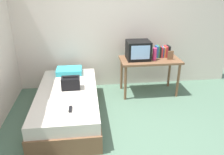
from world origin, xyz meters
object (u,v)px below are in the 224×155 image
(desk, at_px, (150,63))
(magazine, at_px, (53,104))
(water_bottle, at_px, (154,54))
(remote_dark, at_px, (70,109))
(bed, at_px, (68,104))
(tv, at_px, (138,50))
(pillow, at_px, (69,71))
(handbag, at_px, (71,83))
(book_row, at_px, (162,52))
(picture_frame, at_px, (170,55))

(desk, bearing_deg, magazine, -147.60)
(water_bottle, bearing_deg, remote_dark, -141.55)
(bed, bearing_deg, magazine, -112.71)
(bed, distance_m, tv, 1.66)
(tv, distance_m, water_bottle, 0.32)
(magazine, relative_size, remote_dark, 1.86)
(pillow, distance_m, remote_dark, 1.37)
(tv, bearing_deg, bed, -151.51)
(handbag, relative_size, magazine, 1.03)
(desk, bearing_deg, book_row, 20.94)
(tv, xyz_separation_m, picture_frame, (0.61, -0.10, -0.09))
(desk, height_order, tv, tv)
(water_bottle, bearing_deg, book_row, 38.25)
(water_bottle, relative_size, picture_frame, 1.35)
(remote_dark, bearing_deg, tv, 46.45)
(desk, bearing_deg, pillow, 177.48)
(water_bottle, height_order, picture_frame, water_bottle)
(tv, xyz_separation_m, handbag, (-1.27, -0.63, -0.33))
(magazine, bearing_deg, picture_frame, 25.80)
(tv, height_order, remote_dark, tv)
(picture_frame, distance_m, remote_dark, 2.24)
(bed, bearing_deg, desk, 24.07)
(water_bottle, xyz_separation_m, handbag, (-1.57, -0.55, -0.27))
(water_bottle, height_order, pillow, water_bottle)
(magazine, bearing_deg, water_bottle, 30.09)
(book_row, relative_size, picture_frame, 1.64)
(desk, distance_m, tv, 0.36)
(handbag, distance_m, magazine, 0.56)
(book_row, xyz_separation_m, handbag, (-1.78, -0.72, -0.26))
(remote_dark, bearing_deg, magazine, 144.14)
(book_row, relative_size, magazine, 0.98)
(desk, height_order, water_bottle, water_bottle)
(book_row, bearing_deg, tv, -170.82)
(water_bottle, bearing_deg, bed, -158.56)
(bed, distance_m, remote_dark, 0.65)
(bed, relative_size, pillow, 4.17)
(remote_dark, bearing_deg, book_row, 38.43)
(pillow, relative_size, magazine, 1.65)
(pillow, bearing_deg, desk, -2.52)
(water_bottle, height_order, remote_dark, water_bottle)
(picture_frame, xyz_separation_m, pillow, (-1.95, 0.15, -0.29))
(tv, height_order, pillow, tv)
(tv, distance_m, pillow, 1.39)
(handbag, xyz_separation_m, magazine, (-0.23, -0.49, -0.10))
(bed, distance_m, magazine, 0.50)
(desk, height_order, picture_frame, picture_frame)
(bed, relative_size, tv, 4.55)
(bed, height_order, picture_frame, picture_frame)
(book_row, bearing_deg, pillow, -178.96)
(bed, height_order, remote_dark, remote_dark)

